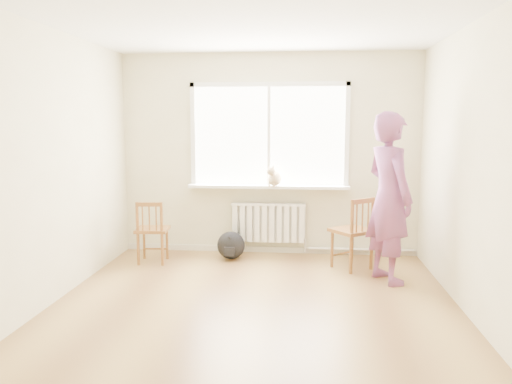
% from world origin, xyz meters
% --- Properties ---
extents(floor, '(4.50, 4.50, 0.00)m').
position_xyz_m(floor, '(0.00, 0.00, 0.00)').
color(floor, '#A27C42').
rests_on(floor, ground).
extents(ceiling, '(4.50, 4.50, 0.00)m').
position_xyz_m(ceiling, '(0.00, 0.00, 2.70)').
color(ceiling, white).
rests_on(ceiling, back_wall).
extents(back_wall, '(4.00, 0.01, 2.70)m').
position_xyz_m(back_wall, '(0.00, 2.25, 1.35)').
color(back_wall, beige).
rests_on(back_wall, ground).
extents(window, '(2.12, 0.05, 1.42)m').
position_xyz_m(window, '(0.00, 2.22, 1.66)').
color(window, white).
rests_on(window, back_wall).
extents(windowsill, '(2.15, 0.22, 0.04)m').
position_xyz_m(windowsill, '(0.00, 2.14, 0.93)').
color(windowsill, white).
rests_on(windowsill, back_wall).
extents(radiator, '(1.00, 0.12, 0.55)m').
position_xyz_m(radiator, '(0.00, 2.16, 0.44)').
color(radiator, white).
rests_on(radiator, back_wall).
extents(heating_pipe, '(1.40, 0.04, 0.04)m').
position_xyz_m(heating_pipe, '(1.25, 2.19, 0.08)').
color(heating_pipe, silver).
rests_on(heating_pipe, back_wall).
extents(baseboard, '(4.00, 0.03, 0.08)m').
position_xyz_m(baseboard, '(0.00, 2.23, 0.04)').
color(baseboard, beige).
rests_on(baseboard, ground).
extents(chair_left, '(0.43, 0.41, 0.80)m').
position_xyz_m(chair_left, '(-1.44, 1.57, 0.41)').
color(chair_left, brown).
rests_on(chair_left, floor).
extents(chair_right, '(0.61, 0.60, 0.89)m').
position_xyz_m(chair_right, '(1.10, 1.54, 0.45)').
color(chair_right, brown).
rests_on(chair_right, floor).
extents(person, '(0.71, 0.82, 1.90)m').
position_xyz_m(person, '(1.42, 1.12, 0.95)').
color(person, '#D14579').
rests_on(person, floor).
extents(cat, '(0.26, 0.41, 0.28)m').
position_xyz_m(cat, '(0.08, 2.05, 1.07)').
color(cat, beige).
rests_on(cat, windowsill).
extents(backpack, '(0.44, 0.38, 0.37)m').
position_xyz_m(backpack, '(-0.47, 1.85, 0.18)').
color(backpack, black).
rests_on(backpack, floor).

